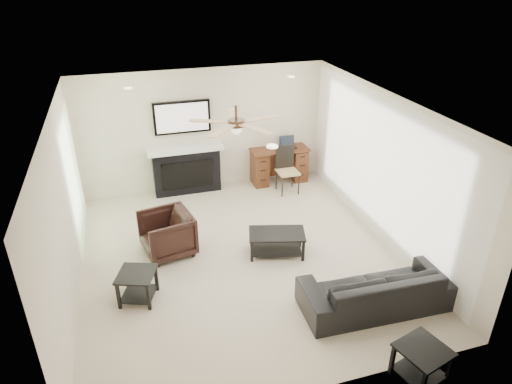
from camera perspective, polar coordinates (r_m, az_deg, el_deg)
room_shell at (r=6.83m, az=-0.83°, el=4.21°), size 5.50×5.54×2.52m
sofa at (r=6.62m, az=14.86°, el=-11.52°), size 2.13×0.89×0.61m
armchair at (r=7.58m, az=-11.06°, el=-5.15°), size 0.93×0.91×0.72m
coffee_table at (r=7.50m, az=2.60°, el=-6.42°), size 1.00×0.72×0.40m
end_table_near at (r=5.87m, az=19.90°, el=-19.49°), size 0.64×0.64×0.45m
end_table_left at (r=6.78m, az=-14.56°, el=-11.33°), size 0.64×0.64×0.45m
fireplace_unit at (r=9.27m, az=-8.83°, el=5.32°), size 1.52×0.34×1.91m
desk at (r=9.88m, az=2.86°, el=3.41°), size 1.22×0.56×0.76m
desk_chair at (r=9.37m, az=3.99°, el=2.70°), size 0.43×0.44×0.97m
laptop at (r=9.74m, az=4.08°, el=6.16°), size 0.33×0.24×0.23m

